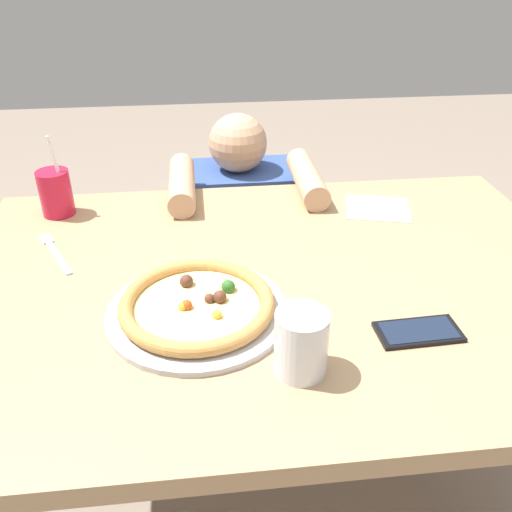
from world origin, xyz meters
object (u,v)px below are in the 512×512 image
at_px(diner_seated, 240,258).
at_px(cell_phone, 418,332).
at_px(water_cup_clear, 302,342).
at_px(drink_cup_colored, 56,193).
at_px(fork, 55,251).
at_px(pizza_near, 197,306).

bearing_deg(diner_seated, cell_phone, -73.67).
bearing_deg(water_cup_clear, drink_cup_colored, 128.62).
distance_m(fork, cell_phone, 0.80).
distance_m(water_cup_clear, cell_phone, 0.24).
distance_m(drink_cup_colored, fork, 0.20).
distance_m(pizza_near, fork, 0.41).
xyz_separation_m(water_cup_clear, cell_phone, (0.23, 0.07, -0.05)).
relative_size(fork, diner_seated, 0.21).
relative_size(pizza_near, fork, 1.81).
bearing_deg(drink_cup_colored, water_cup_clear, -51.38).
xyz_separation_m(pizza_near, fork, (-0.31, 0.27, -0.02)).
height_order(pizza_near, diner_seated, diner_seated).
height_order(fork, cell_phone, cell_phone).
bearing_deg(pizza_near, cell_phone, -14.55).
bearing_deg(pizza_near, drink_cup_colored, 126.26).
xyz_separation_m(drink_cup_colored, fork, (0.02, -0.20, -0.06)).
bearing_deg(drink_cup_colored, fork, -82.78).
xyz_separation_m(pizza_near, cell_phone, (0.39, -0.10, -0.01)).
bearing_deg(fork, pizza_near, -40.31).
height_order(cell_phone, diner_seated, diner_seated).
height_order(pizza_near, cell_phone, pizza_near).
xyz_separation_m(drink_cup_colored, water_cup_clear, (0.50, -0.63, -0.00)).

